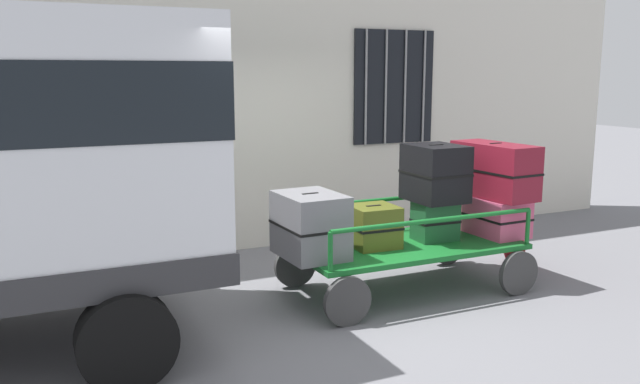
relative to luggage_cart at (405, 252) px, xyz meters
name	(u,v)px	position (x,y,z in m)	size (l,w,h in m)	color
ground_plane	(313,306)	(-1.04, -0.02, -0.41)	(40.00, 40.00, 0.00)	slate
building_wall	(232,47)	(-1.04, 2.35, 2.09)	(12.00, 0.38, 5.00)	silver
luggage_cart	(405,252)	(0.00, 0.00, 0.00)	(2.37, 1.24, 0.50)	#146023
cart_railing	(406,213)	(0.00, 0.00, 0.40)	(2.24, 1.11, 0.37)	#146023
suitcase_left_bottom	(310,225)	(-1.06, -0.02, 0.39)	(0.57, 0.73, 0.60)	slate
suitcase_midleft_bottom	(373,226)	(-0.35, 0.04, 0.30)	(0.47, 0.47, 0.42)	#4C5119
suitcase_center_bottom	(435,221)	(0.35, 0.00, 0.29)	(0.44, 0.33, 0.41)	#194C28
suitcase_center_middle	(435,173)	(0.35, 0.02, 0.78)	(0.50, 0.61, 0.58)	black
suitcase_midright_bottom	(490,214)	(1.06, 0.00, 0.29)	(0.49, 0.85, 0.41)	#CC4C72
suitcase_midright_middle	(494,170)	(1.06, -0.03, 0.78)	(0.49, 0.99, 0.57)	maroon
backpack	(514,245)	(1.67, 0.29, -0.19)	(0.27, 0.22, 0.44)	maroon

